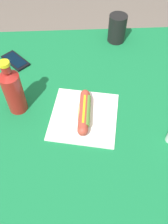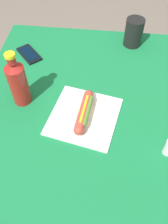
{
  "view_description": "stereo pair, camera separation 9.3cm",
  "coord_description": "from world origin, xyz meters",
  "px_view_note": "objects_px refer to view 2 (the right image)",
  "views": [
    {
      "loc": [
        0.57,
        -0.05,
        1.52
      ],
      "look_at": [
        0.01,
        -0.02,
        0.79
      ],
      "focal_mm": 38.79,
      "sensor_mm": 36.0,
      "label": 1
    },
    {
      "loc": [
        0.57,
        0.04,
        1.52
      ],
      "look_at": [
        0.01,
        -0.02,
        0.79
      ],
      "focal_mm": 38.79,
      "sensor_mm": 36.0,
      "label": 2
    }
  ],
  "objects_px": {
    "cell_phone": "(29,54)",
    "drinking_cup": "(134,32)",
    "hot_dog": "(84,112)",
    "soda_bottle": "(18,82)"
  },
  "relations": [
    {
      "from": "hot_dog",
      "to": "soda_bottle",
      "type": "height_order",
      "value": "soda_bottle"
    },
    {
      "from": "cell_phone",
      "to": "drinking_cup",
      "type": "distance_m",
      "value": 0.52
    },
    {
      "from": "drinking_cup",
      "to": "soda_bottle",
      "type": "bearing_deg",
      "value": -46.41
    },
    {
      "from": "hot_dog",
      "to": "cell_phone",
      "type": "xyz_separation_m",
      "value": [
        -0.34,
        -0.31,
        -0.03
      ]
    },
    {
      "from": "cell_phone",
      "to": "drinking_cup",
      "type": "bearing_deg",
      "value": 106.06
    },
    {
      "from": "hot_dog",
      "to": "drinking_cup",
      "type": "distance_m",
      "value": 0.52
    },
    {
      "from": "hot_dog",
      "to": "cell_phone",
      "type": "distance_m",
      "value": 0.46
    },
    {
      "from": "hot_dog",
      "to": "drinking_cup",
      "type": "bearing_deg",
      "value": 158.81
    },
    {
      "from": "drinking_cup",
      "to": "cell_phone",
      "type": "bearing_deg",
      "value": -73.94
    },
    {
      "from": "soda_bottle",
      "to": "drinking_cup",
      "type": "bearing_deg",
      "value": 133.59
    }
  ]
}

